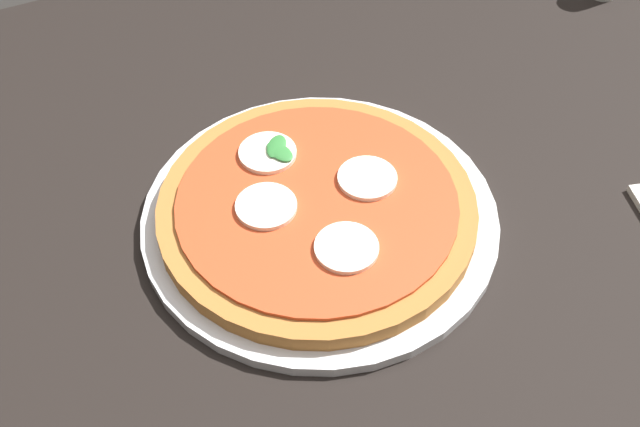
# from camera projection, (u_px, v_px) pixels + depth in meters

# --- Properties ---
(dining_table) EXTENTS (1.39, 1.17, 0.75)m
(dining_table) POSITION_uv_depth(u_px,v_px,m) (349.00, 307.00, 0.79)
(dining_table) COLOR black
(dining_table) RESTS_ON ground_plane
(serving_tray) EXTENTS (0.36, 0.36, 0.01)m
(serving_tray) POSITION_uv_depth(u_px,v_px,m) (320.00, 216.00, 0.75)
(serving_tray) COLOR silver
(serving_tray) RESTS_ON dining_table
(pizza) EXTENTS (0.31, 0.31, 0.03)m
(pizza) POSITION_uv_depth(u_px,v_px,m) (317.00, 207.00, 0.74)
(pizza) COLOR #B27033
(pizza) RESTS_ON serving_tray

